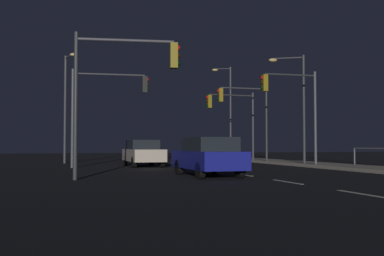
% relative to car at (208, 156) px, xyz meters
% --- Properties ---
extents(ground_plane, '(112.00, 112.00, 0.00)m').
position_rel_car_xyz_m(ground_plane, '(1.73, 1.09, -0.82)').
color(ground_plane, black).
rests_on(ground_plane, ground).
extents(lane_markings_center, '(0.14, 50.00, 0.01)m').
position_rel_car_xyz_m(lane_markings_center, '(1.73, 4.59, -0.82)').
color(lane_markings_center, silver).
rests_on(lane_markings_center, ground).
extents(lane_edge_line, '(0.14, 53.00, 0.01)m').
position_rel_car_xyz_m(lane_edge_line, '(7.80, 6.09, -0.82)').
color(lane_edge_line, silver).
rests_on(lane_edge_line, ground).
extents(car, '(1.96, 4.46, 1.57)m').
position_rel_car_xyz_m(car, '(0.00, 0.00, 0.00)').
color(car, navy).
rests_on(car, ground).
extents(car_oncoming, '(1.93, 4.44, 1.57)m').
position_rel_car_xyz_m(car_oncoming, '(-1.02, 9.36, 0.00)').
color(car_oncoming, beige).
rests_on(car_oncoming, ground).
extents(traffic_light_far_left, '(3.52, 0.35, 5.46)m').
position_rel_car_xyz_m(traffic_light_far_left, '(7.16, 6.17, 3.14)').
color(traffic_light_far_left, '#4C4C51').
rests_on(traffic_light_far_left, sidewalk_right).
extents(traffic_light_far_right, '(4.33, 0.59, 5.52)m').
position_rel_car_xyz_m(traffic_light_far_right, '(-3.29, 8.45, 3.09)').
color(traffic_light_far_right, '#4C4C51').
rests_on(traffic_light_far_right, ground).
extents(traffic_light_far_center, '(3.88, 0.39, 5.13)m').
position_rel_car_xyz_m(traffic_light_far_center, '(6.64, 14.39, 2.94)').
color(traffic_light_far_center, '#38383D').
rests_on(traffic_light_far_center, sidewalk_right).
extents(traffic_light_mid_right, '(3.89, 0.76, 5.40)m').
position_rel_car_xyz_m(traffic_light_mid_right, '(-3.58, -0.70, 2.98)').
color(traffic_light_mid_right, '#2D3033').
rests_on(traffic_light_mid_right, ground).
extents(traffic_light_near_right, '(3.81, 0.35, 5.41)m').
position_rel_car_xyz_m(traffic_light_near_right, '(6.84, 12.39, 3.13)').
color(traffic_light_near_right, '#2D3033').
rests_on(traffic_light_near_right, sidewalk_right).
extents(street_lamp_across_street, '(0.90, 2.17, 7.49)m').
position_rel_car_xyz_m(street_lamp_across_street, '(-5.38, 14.87, 3.70)').
color(street_lamp_across_street, '#38383D').
rests_on(street_lamp_across_street, ground).
extents(street_lamp_far_end, '(2.02, 1.20, 6.79)m').
position_rel_car_xyz_m(street_lamp_far_end, '(8.53, 8.02, 3.46)').
color(street_lamp_far_end, '#2D3033').
rests_on(street_lamp_far_end, sidewalk_right).
extents(street_lamp_median, '(1.65, 0.83, 8.24)m').
position_rel_car_xyz_m(street_lamp_median, '(8.79, 21.09, 4.17)').
color(street_lamp_median, '#38383D').
rests_on(street_lamp_median, sidewalk_right).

